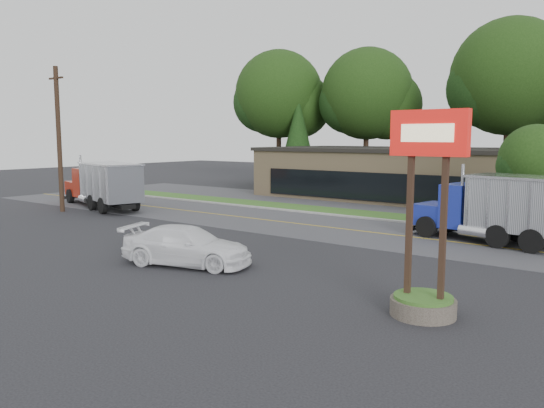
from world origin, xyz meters
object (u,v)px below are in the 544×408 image
(rally_car, at_px, (187,246))
(bilo_sign, at_px, (425,248))
(dump_truck_red, at_px, (103,184))
(dump_truck_blue, at_px, (498,207))
(utility_pole, at_px, (59,139))

(rally_car, bearing_deg, bilo_sign, -108.85)
(dump_truck_red, bearing_deg, dump_truck_blue, -155.91)
(bilo_sign, distance_m, dump_truck_blue, 12.53)
(utility_pole, xyz_separation_m, bilo_sign, (28.50, -6.00, -3.07))
(bilo_sign, distance_m, rally_car, 10.13)
(dump_truck_blue, xyz_separation_m, rally_car, (-8.94, -12.24, -1.01))
(bilo_sign, xyz_separation_m, rally_car, (-10.05, 0.24, -1.24))
(utility_pole, relative_size, bilo_sign, 1.68)
(bilo_sign, height_order, dump_truck_blue, bilo_sign)
(utility_pole, height_order, dump_truck_blue, utility_pole)
(utility_pole, distance_m, dump_truck_red, 4.45)
(rally_car, bearing_deg, dump_truck_red, 46.40)
(utility_pole, bearing_deg, bilo_sign, -11.89)
(dump_truck_red, bearing_deg, utility_pole, 91.62)
(dump_truck_blue, relative_size, rally_car, 1.43)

